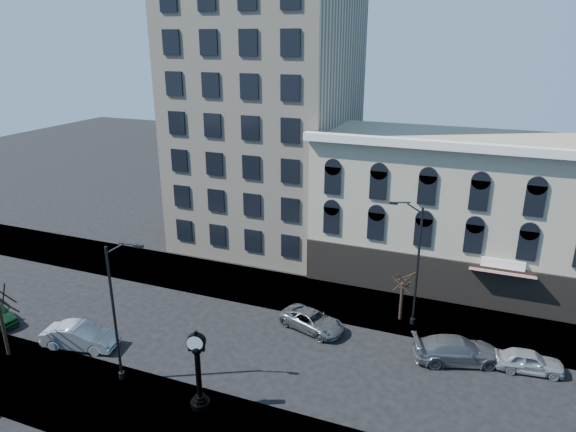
% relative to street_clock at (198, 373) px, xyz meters
% --- Properties ---
extents(ground, '(160.00, 160.00, 0.00)m').
position_rel_street_clock_xyz_m(ground, '(-0.90, 6.39, -2.27)').
color(ground, black).
rests_on(ground, ground).
extents(sidewalk_far, '(160.00, 6.00, 0.12)m').
position_rel_street_clock_xyz_m(sidewalk_far, '(-0.90, 14.39, -2.21)').
color(sidewalk_far, gray).
rests_on(sidewalk_far, ground).
extents(sidewalk_near, '(160.00, 6.00, 0.12)m').
position_rel_street_clock_xyz_m(sidewalk_near, '(-0.90, -1.61, -2.21)').
color(sidewalk_near, gray).
rests_on(sidewalk_near, ground).
extents(cream_tower, '(15.90, 15.40, 42.50)m').
position_rel_street_clock_xyz_m(cream_tower, '(-7.01, 25.27, 17.05)').
color(cream_tower, beige).
rests_on(cream_tower, ground).
extents(victorian_row, '(22.60, 11.19, 12.50)m').
position_rel_street_clock_xyz_m(victorian_row, '(11.11, 22.28, 3.73)').
color(victorian_row, '#A59F88').
rests_on(victorian_row, ground).
extents(street_clock, '(1.08, 1.08, 4.75)m').
position_rel_street_clock_xyz_m(street_clock, '(0.00, 0.00, 0.00)').
color(street_clock, black).
rests_on(street_clock, sidewalk_near).
extents(street_lamp_near, '(2.30, 0.76, 8.99)m').
position_rel_street_clock_xyz_m(street_lamp_near, '(-4.98, 0.53, 4.64)').
color(street_lamp_near, black).
rests_on(street_lamp_near, sidewalk_near).
extents(street_lamp_far, '(2.38, 0.49, 9.18)m').
position_rel_street_clock_xyz_m(street_lamp_far, '(8.92, 12.97, 4.78)').
color(street_lamp_far, black).
rests_on(street_lamp_far, sidewalk_far).
extents(bare_tree_far, '(2.67, 2.67, 4.58)m').
position_rel_street_clock_xyz_m(bare_tree_far, '(8.64, 13.35, 1.31)').
color(bare_tree_far, black).
rests_on(bare_tree_far, sidewalk_far).
extents(car_near_b, '(5.16, 2.68, 1.62)m').
position_rel_street_clock_xyz_m(car_near_b, '(-10.35, 2.20, -1.46)').
color(car_near_b, '#A5A8AD').
rests_on(car_near_b, ground).
extents(car_far_a, '(5.19, 3.53, 1.32)m').
position_rel_street_clock_xyz_m(car_far_a, '(3.13, 9.90, -1.61)').
color(car_far_a, '#595B60').
rests_on(car_far_a, ground).
extents(car_far_b, '(5.95, 3.95, 1.60)m').
position_rel_street_clock_xyz_m(car_far_b, '(12.82, 9.69, -1.47)').
color(car_far_b, '#595B60').
rests_on(car_far_b, ground).
extents(car_far_c, '(4.21, 2.14, 1.37)m').
position_rel_street_clock_xyz_m(car_far_c, '(16.99, 10.27, -1.58)').
color(car_far_c, '#A5A8AD').
rests_on(car_far_c, ground).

